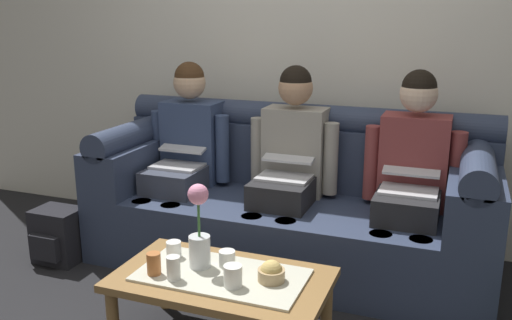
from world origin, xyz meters
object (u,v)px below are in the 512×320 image
object	(u,v)px
cup_near_right	(227,259)
couch	(289,205)
person_middle	(290,160)
cup_far_right	(173,268)
backpack_left	(58,236)
snack_bowl	(271,273)
coffee_table	(222,285)
cup_far_center	(233,276)
person_right	(411,172)
flower_vase	(199,231)
cup_near_left	(174,249)
person_left	(185,150)
cup_far_left	(154,264)

from	to	relation	value
cup_near_right	couch	bearing A→B (deg)	89.57
person_middle	cup_far_right	distance (m)	1.17
backpack_left	couch	bearing A→B (deg)	21.49
couch	backpack_left	distance (m)	1.47
snack_bowl	backpack_left	xyz separation A→B (m)	(-1.58, 0.47, -0.25)
coffee_table	cup_far_center	size ratio (longest dim) A/B	10.02
person_right	flower_vase	xyz separation A→B (m)	(-0.84, -0.98, -0.10)
snack_bowl	cup_near_right	world-z (taller)	snack_bowl
cup_far_center	coffee_table	bearing A→B (deg)	136.76
couch	coffee_table	size ratio (longest dim) A/B	2.46
person_right	cup_far_right	size ratio (longest dim) A/B	11.31
cup_far_right	cup_near_left	bearing A→B (deg)	118.95
person_left	cup_far_left	distance (m)	1.23
couch	coffee_table	xyz separation A→B (m)	(0.00, -1.02, -0.04)
cup_near_left	backpack_left	distance (m)	1.17
coffee_table	person_left	bearing A→B (deg)	125.23
cup_near_left	person_middle	bearing A→B (deg)	72.87
snack_bowl	cup_far_left	distance (m)	0.53
couch	cup_far_left	bearing A→B (deg)	-104.06
person_right	cup_near_right	world-z (taller)	person_right
person_left	person_middle	size ratio (longest dim) A/B	1.00
person_left	cup_far_left	bearing A→B (deg)	-68.91
snack_bowl	cup_near_right	distance (m)	0.25
person_left	cup_near_right	distance (m)	1.20
cup_far_left	cup_near_left	bearing A→B (deg)	91.53
person_left	coffee_table	size ratio (longest dim) A/B	1.25
person_left	backpack_left	xyz separation A→B (m)	(-0.63, -0.53, -0.49)
person_right	coffee_table	distance (m)	1.29
person_middle	person_right	world-z (taller)	same
person_middle	cup_far_left	size ratio (longest dim) A/B	12.06
couch	person_right	xyz separation A→B (m)	(0.72, -0.00, 0.29)
couch	cup_far_right	size ratio (longest dim) A/B	22.15
cup_near_right	cup_far_center	bearing A→B (deg)	-58.85
coffee_table	flower_vase	world-z (taller)	flower_vase
person_middle	cup_near_right	world-z (taller)	person_middle
couch	person_right	distance (m)	0.77
person_left	cup_near_right	world-z (taller)	person_left
couch	cup_far_right	world-z (taller)	couch
person_left	snack_bowl	bearing A→B (deg)	-46.39
couch	cup_near_right	distance (m)	0.94
couch	cup_near_left	bearing A→B (deg)	-107.06
person_middle	cup_near_left	bearing A→B (deg)	-107.13
person_left	cup_near_left	size ratio (longest dim) A/B	15.46
person_middle	backpack_left	distance (m)	1.53
coffee_table	cup_near_left	xyz separation A→B (m)	(-0.29, 0.08, 0.09)
couch	person_right	world-z (taller)	person_right
snack_bowl	cup_far_center	distance (m)	0.18
flower_vase	cup_far_left	world-z (taller)	flower_vase
couch	cup_far_center	size ratio (longest dim) A/B	24.60
coffee_table	cup_near_right	xyz separation A→B (m)	(-0.01, 0.08, 0.09)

